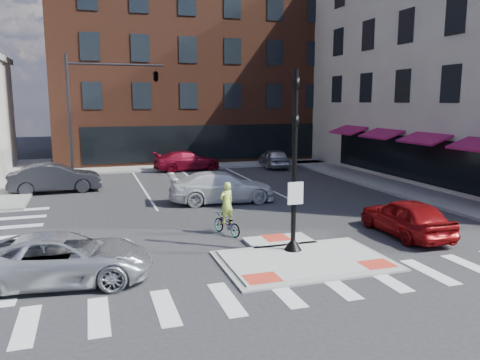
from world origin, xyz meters
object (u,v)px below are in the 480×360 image
object	(u,v)px
white_pickup	(222,187)
bg_car_dark	(55,178)
silver_suv	(62,258)
cyclist	(227,217)
bg_car_silver	(274,158)
red_sedan	(406,217)
bg_car_red	(187,161)

from	to	relation	value
white_pickup	bg_car_dark	xyz separation A→B (m)	(-8.25, 5.48, 0.04)
silver_suv	cyclist	size ratio (longest dim) A/B	2.48
silver_suv	bg_car_silver	distance (m)	24.56
silver_suv	red_sedan	size ratio (longest dim) A/B	1.19
bg_car_silver	cyclist	bearing A→B (deg)	70.22
red_sedan	bg_car_dark	bearing A→B (deg)	-43.77
red_sedan	bg_car_dark	world-z (taller)	bg_car_dark
bg_car_red	cyclist	size ratio (longest dim) A/B	2.40
white_pickup	cyclist	world-z (taller)	cyclist
bg_car_red	bg_car_dark	bearing A→B (deg)	118.56
silver_suv	bg_car_dark	distance (m)	14.42
cyclist	bg_car_dark	bearing A→B (deg)	-79.01
bg_car_dark	bg_car_silver	xyz separation A→B (m)	(15.51, 5.44, -0.08)
red_sedan	bg_car_red	distance (m)	20.00
bg_car_dark	cyclist	distance (m)	13.09
bg_car_dark	cyclist	bearing A→B (deg)	-150.88
red_sedan	bg_car_red	bearing A→B (deg)	-75.47
red_sedan	bg_car_silver	xyz separation A→B (m)	(2.19, 18.87, 0.01)
bg_car_silver	bg_car_red	xyz separation A→B (m)	(-6.71, 0.61, -0.02)
bg_car_red	bg_car_silver	bearing A→B (deg)	-101.19
silver_suv	bg_car_silver	world-z (taller)	bg_car_silver
red_sedan	cyclist	size ratio (longest dim) A/B	2.08
silver_suv	white_pickup	bearing A→B (deg)	-31.82
cyclist	white_pickup	bearing A→B (deg)	-124.45
cyclist	bg_car_silver	bearing A→B (deg)	-138.02
bg_car_dark	silver_suv	bearing A→B (deg)	-178.23
white_pickup	cyclist	bearing A→B (deg)	169.68
bg_car_dark	white_pickup	bearing A→B (deg)	-125.88
red_sedan	silver_suv	bearing A→B (deg)	5.93
bg_car_dark	bg_car_red	xyz separation A→B (m)	(8.79, 6.05, -0.10)
red_sedan	white_pickup	bearing A→B (deg)	-56.01
red_sedan	bg_car_red	world-z (taller)	red_sedan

